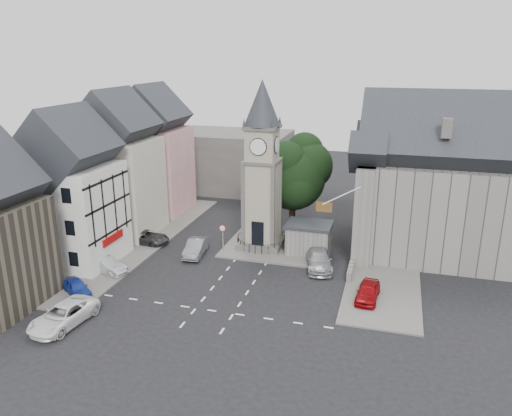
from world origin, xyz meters
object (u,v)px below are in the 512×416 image
(stone_shelter, at_px, (309,238))
(car_east_red, at_px, (368,292))
(car_west_blue, at_px, (77,287))
(pedestrian, at_px, (381,249))
(clock_tower, at_px, (262,167))

(stone_shelter, height_order, car_east_red, stone_shelter)
(car_west_blue, distance_m, pedestrian, 27.18)
(car_east_red, bearing_deg, stone_shelter, 131.76)
(clock_tower, xyz_separation_m, car_west_blue, (-11.50, -13.99, -7.50))
(clock_tower, height_order, car_east_red, clock_tower)
(clock_tower, distance_m, stone_shelter, 8.15)
(stone_shelter, relative_size, car_west_blue, 1.19)
(clock_tower, relative_size, car_east_red, 4.00)
(stone_shelter, xyz_separation_m, car_west_blue, (-16.30, -13.50, -0.93))
(car_west_blue, bearing_deg, pedestrian, -21.41)
(clock_tower, distance_m, car_west_blue, 19.60)
(clock_tower, distance_m, car_east_red, 15.73)
(clock_tower, bearing_deg, stone_shelter, -5.84)
(clock_tower, relative_size, stone_shelter, 3.78)
(stone_shelter, xyz_separation_m, car_east_red, (6.13, -8.04, -0.86))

